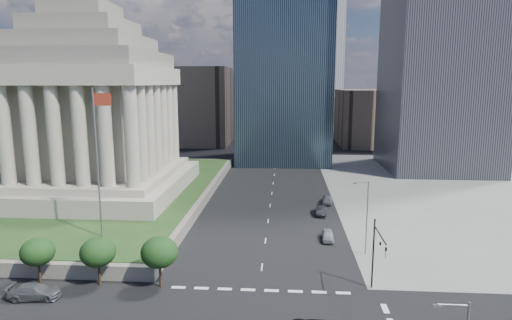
# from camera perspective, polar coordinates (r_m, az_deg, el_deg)

# --- Properties ---
(ground) EXTENTS (500.00, 500.00, 0.00)m
(ground) POSITION_cam_1_polar(r_m,az_deg,el_deg) (131.62, 2.78, 0.41)
(ground) COLOR black
(ground) RESTS_ON ground
(sidewalk_ne) EXTENTS (68.00, 90.00, 0.03)m
(sidewalk_ne) POSITION_cam_1_polar(r_m,az_deg,el_deg) (102.03, 29.06, -3.79)
(sidewalk_ne) COLOR slate
(sidewalk_ne) RESTS_ON ground
(plaza_terrace) EXTENTS (66.00, 70.00, 1.80)m
(plaza_terrace) POSITION_cam_1_polar(r_m,az_deg,el_deg) (95.36, -26.22, -3.91)
(plaza_terrace) COLOR #5E5B51
(plaza_terrace) RESTS_ON ground
(plaza_lawn) EXTENTS (64.00, 68.00, 0.10)m
(plaza_lawn) POSITION_cam_1_polar(r_m,az_deg,el_deg) (95.15, -26.26, -3.35)
(plaza_lawn) COLOR #1F3B18
(plaza_lawn) RESTS_ON plaza_terrace
(war_memorial) EXTENTS (34.00, 34.00, 39.00)m
(war_memorial) POSITION_cam_1_polar(r_m,az_deg,el_deg) (85.93, -21.56, 8.82)
(war_memorial) COLOR gray
(war_memorial) RESTS_ON plaza_lawn
(flagpole) EXTENTS (2.52, 0.24, 20.00)m
(flagpole) POSITION_cam_1_polar(r_m,az_deg,el_deg) (59.77, -20.32, 0.58)
(flagpole) COLOR slate
(flagpole) RESTS_ON plaza_lawn
(midrise_glass) EXTENTS (26.00, 26.00, 60.00)m
(midrise_glass) POSITION_cam_1_polar(r_m,az_deg,el_deg) (124.87, 3.80, 13.69)
(midrise_glass) COLOR black
(midrise_glass) RESTS_ON ground
(building_filler_ne) EXTENTS (20.00, 30.00, 20.00)m
(building_filler_ne) POSITION_cam_1_polar(r_m,az_deg,el_deg) (162.78, 14.45, 5.54)
(building_filler_ne) COLOR brown
(building_filler_ne) RESTS_ON ground
(building_filler_nw) EXTENTS (24.00, 30.00, 28.00)m
(building_filler_nw) POSITION_cam_1_polar(r_m,az_deg,el_deg) (163.20, -7.60, 7.19)
(building_filler_nw) COLOR brown
(building_filler_nw) RESTS_ON ground
(traffic_signal_ne) EXTENTS (0.30, 5.74, 8.00)m
(traffic_signal_ne) POSITION_cam_1_polar(r_m,az_deg,el_deg) (47.66, 15.85, -11.38)
(traffic_signal_ne) COLOR black
(traffic_signal_ne) RESTS_ON ground
(street_lamp_north) EXTENTS (2.13, 0.22, 10.00)m
(street_lamp_north) POSITION_cam_1_polar(r_m,az_deg,el_deg) (58.15, 14.43, -6.91)
(street_lamp_north) COLOR slate
(street_lamp_north) RESTS_ON ground
(suv_grey) EXTENTS (5.59, 2.71, 1.57)m
(suv_grey) POSITION_cam_1_polar(r_m,az_deg,el_deg) (52.67, -27.42, -15.32)
(suv_grey) COLOR #4C4F53
(suv_grey) RESTS_ON ground
(parked_sedan_near) EXTENTS (1.88, 4.29, 1.44)m
(parked_sedan_near) POSITION_cam_1_polar(r_m,az_deg,el_deg) (63.71, 9.55, -9.88)
(parked_sedan_near) COLOR #9DA1A6
(parked_sedan_near) RESTS_ON ground
(parked_sedan_mid) EXTENTS (2.10, 4.84, 1.55)m
(parked_sedan_mid) POSITION_cam_1_polar(r_m,az_deg,el_deg) (75.20, 8.68, -6.66)
(parked_sedan_mid) COLOR black
(parked_sedan_mid) RESTS_ON ground
(parked_sedan_far) EXTENTS (2.34, 4.75, 1.56)m
(parked_sedan_far) POSITION_cam_1_polar(r_m,az_deg,el_deg) (82.11, 9.48, -5.22)
(parked_sedan_far) COLOR #5A5C62
(parked_sedan_far) RESTS_ON ground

